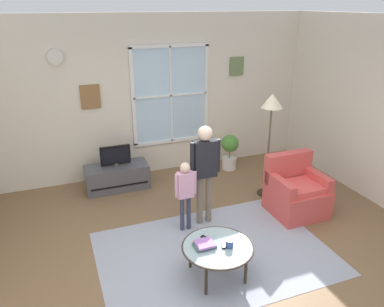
# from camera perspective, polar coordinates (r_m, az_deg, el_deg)

# --- Properties ---
(ground_plane) EXTENTS (6.53, 6.16, 0.02)m
(ground_plane) POSITION_cam_1_polar(r_m,az_deg,el_deg) (4.88, 3.17, -15.53)
(ground_plane) COLOR brown
(back_wall) EXTENTS (5.93, 0.17, 2.82)m
(back_wall) POSITION_cam_1_polar(r_m,az_deg,el_deg) (6.74, -6.39, 8.59)
(back_wall) COLOR beige
(back_wall) RESTS_ON ground_plane
(area_rug) EXTENTS (2.88, 2.01, 0.01)m
(area_rug) POSITION_cam_1_polar(r_m,az_deg,el_deg) (4.93, 3.41, -14.87)
(area_rug) COLOR #999EAD
(area_rug) RESTS_ON ground_plane
(tv_stand) EXTENTS (1.05, 0.47, 0.42)m
(tv_stand) POSITION_cam_1_polar(r_m,az_deg,el_deg) (6.50, -11.34, -3.52)
(tv_stand) COLOR #4C4C51
(tv_stand) RESTS_ON ground_plane
(television) EXTENTS (0.50, 0.08, 0.35)m
(television) POSITION_cam_1_polar(r_m,az_deg,el_deg) (6.34, -11.60, -0.30)
(television) COLOR #4C4C4C
(television) RESTS_ON tv_stand
(armchair) EXTENTS (0.76, 0.74, 0.87)m
(armchair) POSITION_cam_1_polar(r_m,az_deg,el_deg) (5.84, 15.53, -5.71)
(armchair) COLOR #D14C47
(armchair) RESTS_ON ground_plane
(coffee_table) EXTENTS (0.83, 0.83, 0.41)m
(coffee_table) POSITION_cam_1_polar(r_m,az_deg,el_deg) (4.38, 3.93, -14.16)
(coffee_table) COLOR #99B2B7
(coffee_table) RESTS_ON ground_plane
(book_stack) EXTENTS (0.24, 0.19, 0.05)m
(book_stack) POSITION_cam_1_polar(r_m,az_deg,el_deg) (4.34, 1.93, -13.70)
(book_stack) COLOR #3B6358
(book_stack) RESTS_ON coffee_table
(cup) EXTENTS (0.09, 0.09, 0.10)m
(cup) POSITION_cam_1_polar(r_m,az_deg,el_deg) (4.34, 5.78, -13.49)
(cup) COLOR #334C8C
(cup) RESTS_ON coffee_table
(remote_near_books) EXTENTS (0.11, 0.14, 0.02)m
(remote_near_books) POSITION_cam_1_polar(r_m,az_deg,el_deg) (4.47, 2.19, -12.78)
(remote_near_books) COLOR black
(remote_near_books) RESTS_ON coffee_table
(remote_near_cup) EXTENTS (0.09, 0.14, 0.02)m
(remote_near_cup) POSITION_cam_1_polar(r_m,az_deg,el_deg) (4.38, 4.82, -13.68)
(remote_near_cup) COLOR black
(remote_near_cup) RESTS_ON coffee_table
(person_pink_shirt) EXTENTS (0.31, 0.14, 1.02)m
(person_pink_shirt) POSITION_cam_1_polar(r_m,az_deg,el_deg) (5.05, -1.03, -5.38)
(person_pink_shirt) COLOR #333851
(person_pink_shirt) RESTS_ON ground_plane
(person_black_shirt) EXTENTS (0.44, 0.20, 1.46)m
(person_black_shirt) POSITION_cam_1_polar(r_m,az_deg,el_deg) (5.11, 1.95, -1.64)
(person_black_shirt) COLOR #726656
(person_black_shirt) RESTS_ON ground_plane
(potted_plant_by_window) EXTENTS (0.32, 0.32, 0.68)m
(potted_plant_by_window) POSITION_cam_1_polar(r_m,az_deg,el_deg) (7.08, 5.77, 0.57)
(potted_plant_by_window) COLOR silver
(potted_plant_by_window) RESTS_ON ground_plane
(floor_lamp) EXTENTS (0.32, 0.32, 1.70)m
(floor_lamp) POSITION_cam_1_polar(r_m,az_deg,el_deg) (5.88, 12.01, 6.30)
(floor_lamp) COLOR black
(floor_lamp) RESTS_ON ground_plane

